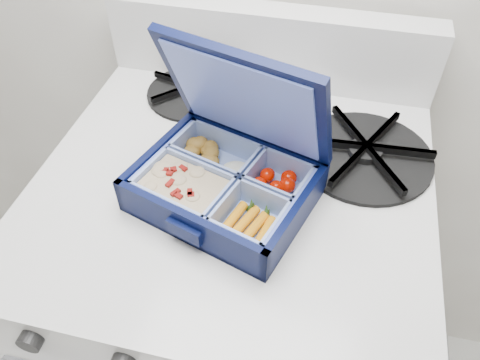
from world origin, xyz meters
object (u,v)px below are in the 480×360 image
(bento_box, at_px, (224,186))
(fork, at_px, (306,154))
(stove, at_px, (237,316))
(burner_grate, at_px, (366,150))

(bento_box, distance_m, fork, 0.15)
(stove, distance_m, fork, 0.43)
(stove, bearing_deg, bento_box, -92.18)
(burner_grate, bearing_deg, stove, -156.24)
(stove, xyz_separation_m, burner_grate, (0.17, 0.08, 0.43))
(bento_box, relative_size, fork, 1.21)
(bento_box, bearing_deg, stove, 105.19)
(burner_grate, relative_size, fork, 1.10)
(stove, height_order, fork, fork)
(bento_box, height_order, burner_grate, bento_box)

